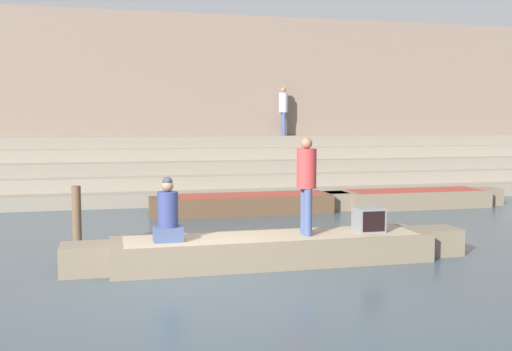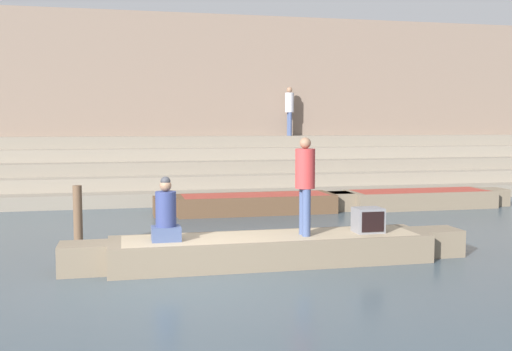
% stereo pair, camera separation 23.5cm
% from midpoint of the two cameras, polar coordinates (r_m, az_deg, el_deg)
% --- Properties ---
extents(ground_plane, '(120.00, 120.00, 0.00)m').
position_cam_midpoint_polar(ground_plane, '(8.85, -7.06, -10.29)').
color(ground_plane, '#3D4C56').
extents(ghat_steps, '(36.00, 4.00, 1.90)m').
position_cam_midpoint_polar(ghat_steps, '(19.30, -10.83, 0.04)').
color(ghat_steps, gray).
rests_on(ghat_steps, ground).
extents(back_wall, '(34.20, 1.28, 6.09)m').
position_cam_midpoint_polar(back_wall, '(21.30, -11.22, 6.73)').
color(back_wall, '#7F6B5B').
rests_on(back_wall, ground).
extents(rowboat_main, '(6.79, 1.27, 0.47)m').
position_cam_midpoint_polar(rowboat_main, '(10.03, 0.96, -6.96)').
color(rowboat_main, '#756651').
rests_on(rowboat_main, ground).
extents(person_standing, '(0.33, 0.33, 1.63)m').
position_cam_midpoint_polar(person_standing, '(9.92, 4.15, -0.34)').
color(person_standing, '#3D4C75').
rests_on(person_standing, rowboat_main).
extents(person_rowing, '(0.46, 0.36, 1.02)m').
position_cam_midpoint_polar(person_rowing, '(9.57, -9.09, -3.78)').
color(person_rowing, '#3D4C75').
rests_on(person_rowing, rowboat_main).
extents(tv_set, '(0.47, 0.41, 0.42)m').
position_cam_midpoint_polar(tv_set, '(10.44, 10.06, -4.16)').
color(tv_set, slate).
rests_on(tv_set, rowboat_main).
extents(moored_boat_shore, '(5.20, 1.29, 0.48)m').
position_cam_midpoint_polar(moored_boat_shore, '(17.25, 14.49, -2.09)').
color(moored_boat_shore, '#756651').
rests_on(moored_boat_shore, ground).
extents(moored_boat_distant, '(5.26, 1.29, 0.48)m').
position_cam_midpoint_polar(moored_boat_distant, '(15.62, -0.86, -2.65)').
color(moored_boat_distant, brown).
rests_on(moored_boat_distant, ground).
extents(mooring_post, '(0.17, 0.17, 1.18)m').
position_cam_midpoint_polar(mooring_post, '(11.57, -17.26, -3.87)').
color(mooring_post, brown).
rests_on(mooring_post, ground).
extents(person_on_steps, '(0.30, 0.30, 1.69)m').
position_cam_midpoint_polar(person_on_steps, '(21.11, 2.30, 6.48)').
color(person_on_steps, '#3D4C75').
rests_on(person_on_steps, ghat_steps).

